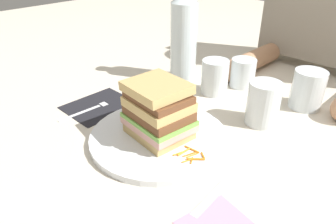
{
  "coord_description": "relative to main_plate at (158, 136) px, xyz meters",
  "views": [
    {
      "loc": [
        0.4,
        -0.38,
        0.38
      ],
      "look_at": [
        -0.0,
        0.02,
        0.05
      ],
      "focal_mm": 33.86,
      "sensor_mm": 36.0,
      "label": 1
    }
  ],
  "objects": [
    {
      "name": "water_bottle",
      "position": [
        -0.18,
        0.27,
        0.12
      ],
      "size": [
        0.07,
        0.07,
        0.28
      ],
      "color": "silver",
      "rests_on": "ground_plane"
    },
    {
      "name": "carrot_shred_3",
      "position": [
        -0.09,
        0.0,
        0.01
      ],
      "size": [
        0.01,
        0.03,
        0.0
      ],
      "primitive_type": "cylinder",
      "rotation": [
        0.0,
        1.57,
        4.48
      ],
      "color": "orange",
      "rests_on": "main_plate"
    },
    {
      "name": "empty_tumbler_0",
      "position": [
        -0.03,
        0.35,
        0.03
      ],
      "size": [
        0.07,
        0.07,
        0.08
      ],
      "primitive_type": "cylinder",
      "color": "silver",
      "rests_on": "ground_plane"
    },
    {
      "name": "carrot_shred_6",
      "position": [
        -0.1,
        0.01,
        0.01
      ],
      "size": [
        0.01,
        0.02,
        0.0
      ],
      "primitive_type": "cylinder",
      "rotation": [
        0.0,
        1.57,
        2.04
      ],
      "color": "orange",
      "rests_on": "main_plate"
    },
    {
      "name": "carrot_shred_15",
      "position": [
        0.11,
        0.01,
        0.01
      ],
      "size": [
        0.02,
        0.01,
        0.0
      ],
      "primitive_type": "cylinder",
      "rotation": [
        0.0,
        1.57,
        2.55
      ],
      "color": "orange",
      "rests_on": "main_plate"
    },
    {
      "name": "carrot_shred_8",
      "position": [
        0.08,
        -0.01,
        0.01
      ],
      "size": [
        0.0,
        0.03,
        0.0
      ],
      "primitive_type": "cylinder",
      "rotation": [
        0.0,
        1.57,
        4.69
      ],
      "color": "orange",
      "rests_on": "main_plate"
    },
    {
      "name": "knife",
      "position": [
        0.18,
        -0.01,
        -0.01
      ],
      "size": [
        0.04,
        0.2,
        0.0
      ],
      "color": "silver",
      "rests_on": "ground_plane"
    },
    {
      "name": "empty_tumbler_2",
      "position": [
        0.15,
        0.35,
        0.04
      ],
      "size": [
        0.08,
        0.08,
        0.09
      ],
      "primitive_type": "cylinder",
      "color": "silver",
      "rests_on": "ground_plane"
    },
    {
      "name": "carrot_shred_0",
      "position": [
        -0.09,
        0.03,
        0.01
      ],
      "size": [
        0.01,
        0.02,
        0.0
      ],
      "primitive_type": "cylinder",
      "rotation": [
        0.0,
        1.57,
        4.23
      ],
      "color": "orange",
      "rests_on": "main_plate"
    },
    {
      "name": "carrot_shred_7",
      "position": [
        0.09,
        -0.01,
        0.01
      ],
      "size": [
        0.01,
        0.03,
        0.0
      ],
      "primitive_type": "cylinder",
      "rotation": [
        0.0,
        1.57,
        4.41
      ],
      "color": "orange",
      "rests_on": "main_plate"
    },
    {
      "name": "empty_tumbler_1",
      "position": [
        -0.05,
        0.26,
        0.04
      ],
      "size": [
        0.07,
        0.07,
        0.09
      ],
      "primitive_type": "cylinder",
      "color": "silver",
      "rests_on": "ground_plane"
    },
    {
      "name": "carrot_shred_11",
      "position": [
        0.11,
        -0.02,
        0.01
      ],
      "size": [
        0.01,
        0.02,
        0.0
      ],
      "primitive_type": "cylinder",
      "rotation": [
        0.0,
        1.57,
        2.13
      ],
      "color": "orange",
      "rests_on": "main_plate"
    },
    {
      "name": "napkin_dark",
      "position": [
        -0.21,
        -0.0,
        -0.01
      ],
      "size": [
        0.14,
        0.16,
        0.0
      ],
      "primitive_type": "cube",
      "rotation": [
        0.0,
        0.0,
        0.01
      ],
      "color": "black",
      "rests_on": "ground_plane"
    },
    {
      "name": "main_plate",
      "position": [
        0.0,
        0.0,
        0.0
      ],
      "size": [
        0.29,
        0.29,
        0.01
      ],
      "primitive_type": "cylinder",
      "color": "white",
      "rests_on": "ground_plane"
    },
    {
      "name": "sandwich",
      "position": [
        -0.0,
        0.0,
        0.06
      ],
      "size": [
        0.14,
        0.12,
        0.12
      ],
      "color": "tan",
      "rests_on": "main_plate"
    },
    {
      "name": "carrot_shred_13",
      "position": [
        0.09,
        0.01,
        0.01
      ],
      "size": [
        0.03,
        0.01,
        0.0
      ],
      "primitive_type": "cylinder",
      "rotation": [
        0.0,
        1.57,
        3.24
      ],
      "color": "orange",
      "rests_on": "main_plate"
    },
    {
      "name": "juice_glass",
      "position": [
        0.12,
        0.21,
        0.04
      ],
      "size": [
        0.07,
        0.07,
        0.1
      ],
      "color": "white",
      "rests_on": "ground_plane"
    },
    {
      "name": "carrot_shred_1",
      "position": [
        -0.11,
        0.01,
        0.01
      ],
      "size": [
        0.02,
        0.03,
        0.0
      ],
      "primitive_type": "cylinder",
      "rotation": [
        0.0,
        1.57,
        4.17
      ],
      "color": "orange",
      "rests_on": "main_plate"
    },
    {
      "name": "carrot_shred_2",
      "position": [
        -0.08,
        -0.01,
        0.01
      ],
      "size": [
        0.02,
        0.01,
        0.0
      ],
      "primitive_type": "cylinder",
      "rotation": [
        0.0,
        1.57,
        2.84
      ],
      "color": "orange",
      "rests_on": "main_plate"
    },
    {
      "name": "carrot_shred_12",
      "position": [
        0.08,
        -0.02,
        0.01
      ],
      "size": [
        0.01,
        0.03,
        0.0
      ],
      "primitive_type": "cylinder",
      "rotation": [
        0.0,
        1.57,
        1.28
      ],
      "color": "orange",
      "rests_on": "main_plate"
    },
    {
      "name": "carrot_shred_9",
      "position": [
        0.11,
        -0.01,
        0.01
      ],
      "size": [
        0.03,
        0.03,
        0.0
      ],
      "primitive_type": "cylinder",
      "rotation": [
        0.0,
        1.57,
        3.89
      ],
      "color": "orange",
      "rests_on": "main_plate"
    },
    {
      "name": "fork",
      "position": [
        -0.21,
        -0.03,
        -0.0
      ],
      "size": [
        0.02,
        0.17,
        0.0
      ],
      "color": "silver",
      "rests_on": "napkin_dark"
    },
    {
      "name": "carrot_shred_4",
      "position": [
        -0.1,
        0.03,
        0.01
      ],
      "size": [
        0.03,
        0.01,
        0.0
      ],
      "primitive_type": "cylinder",
      "rotation": [
        0.0,
        1.57,
        3.37
      ],
      "color": "orange",
      "rests_on": "main_plate"
    },
    {
      "name": "ground_plane",
      "position": [
        0.0,
        0.01,
        -0.01
      ],
      "size": [
        3.0,
        3.0,
        0.0
      ],
      "primitive_type": "plane",
      "color": "beige"
    },
    {
      "name": "carrot_shred_10",
      "position": [
        0.1,
        -0.02,
        0.01
      ],
      "size": [
        0.01,
        0.02,
        0.0
      ],
      "primitive_type": "cylinder",
      "rotation": [
        0.0,
        1.57,
        1.21
      ],
      "color": "orange",
      "rests_on": "main_plate"
    },
    {
      "name": "carrot_shred_14",
      "position": [
        0.1,
        -0.01,
        0.01
      ],
      "size": [
        0.01,
        0.02,
        0.0
      ],
      "primitive_type": "cylinder",
      "rotation": [
        0.0,
        1.57,
        1.31
      ],
      "color": "orange",
      "rests_on": "main_plate"
    },
    {
      "name": "carrot_shred_5",
      "position": [
        -0.08,
        -0.0,
        0.01
      ],
      "size": [
        0.02,
        0.0,
        0.0
      ],
      "primitive_type": "cylinder",
      "rotation": [
        0.0,
        1.57,
        6.26
      ],
      "color": "orange",
      "rests_on": "main_plate"
    },
    {
      "name": "napkin_pink",
      "position": [
        0.22,
        -0.09,
        -0.01
      ],
      "size": [
        0.09,
        0.11,
        0.0
      ],
      "primitive_type": "cube",
      "rotation": [
        0.0,
        0.0,
        -0.17
      ],
      "color": "pink",
      "rests_on": "ground_plane"
    }
  ]
}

